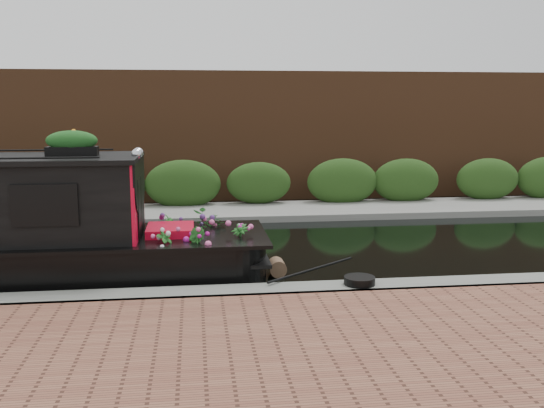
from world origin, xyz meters
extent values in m
plane|color=black|center=(0.00, 0.00, 0.00)|extent=(80.00, 80.00, 0.00)
cube|color=slate|center=(0.00, -3.30, 0.00)|extent=(40.00, 0.60, 0.50)
cube|color=gray|center=(0.00, 4.20, 0.00)|extent=(40.00, 2.40, 0.34)
cube|color=#244416|center=(0.00, 5.10, 0.00)|extent=(40.00, 1.10, 2.80)
cube|color=brown|center=(0.00, 7.20, 0.00)|extent=(40.00, 1.00, 8.00)
cube|color=red|center=(-0.74, -1.77, 1.41)|extent=(0.06, 1.73, 1.34)
cube|color=black|center=(-2.05, -2.65, 1.48)|extent=(0.89, 0.03, 0.54)
cube|color=red|center=(-0.22, -1.77, 0.69)|extent=(0.79, 0.89, 0.49)
sphere|color=silver|center=(-0.73, -1.91, 2.19)|extent=(0.18, 0.18, 0.18)
sphere|color=silver|center=(-0.73, -1.63, 2.19)|extent=(0.18, 0.18, 0.18)
cube|color=black|center=(-1.78, -1.77, 2.23)|extent=(0.82, 0.26, 0.15)
ellipsoid|color=orange|center=(-1.78, -1.77, 2.43)|extent=(0.90, 0.29, 0.24)
imported|color=#20591F|center=(-0.29, -2.46, 0.73)|extent=(0.36, 0.36, 0.58)
imported|color=#20591F|center=(0.21, -2.50, 0.75)|extent=(0.38, 0.41, 0.60)
imported|color=#20591F|center=(0.48, -1.16, 0.78)|extent=(0.79, 0.79, 0.66)
imported|color=#20591F|center=(0.94, -2.09, 0.72)|extent=(0.44, 0.44, 0.56)
imported|color=#20591F|center=(-0.25, -1.10, 0.73)|extent=(0.29, 0.35, 0.58)
cylinder|color=brown|center=(1.62, -1.77, 0.15)|extent=(0.30, 0.39, 0.30)
cylinder|color=black|center=(2.70, -3.27, 0.31)|extent=(0.48, 0.48, 0.12)
camera|label=1|loc=(0.21, -12.04, 3.01)|focal=40.00mm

